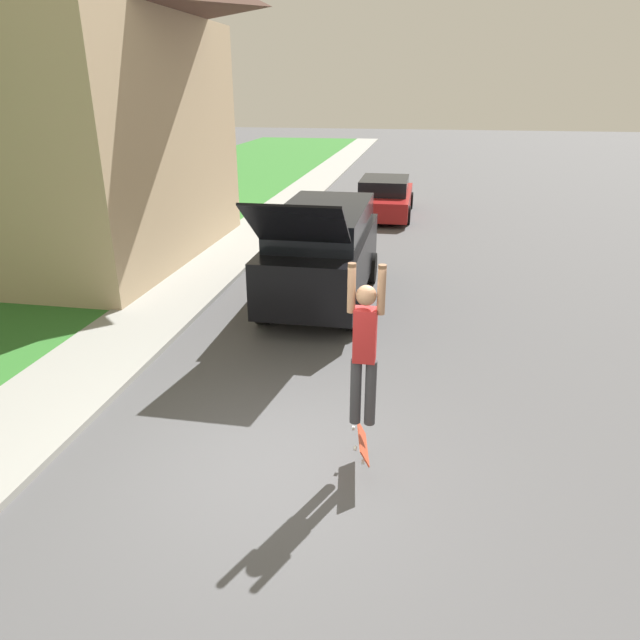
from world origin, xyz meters
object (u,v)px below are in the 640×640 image
skateboarder (365,345)px  skateboard (362,443)px  car_down_street (384,197)px  suv_parked (322,250)px

skateboarder → skateboard: 1.21m
car_down_street → skateboard: bearing=-86.6°
skateboarder → skateboard: (0.02, -0.11, -1.21)m
suv_parked → skateboard: 5.94m
suv_parked → car_down_street: bearing=86.2°
car_down_street → skateboarder: skateboarder is taller
skateboarder → skateboard: skateboarder is taller
suv_parked → skateboarder: suv_parked is taller
skateboard → skateboarder: bearing=100.3°
skateboarder → skateboard: bearing=-79.7°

